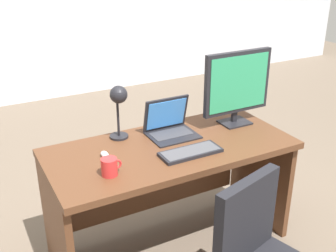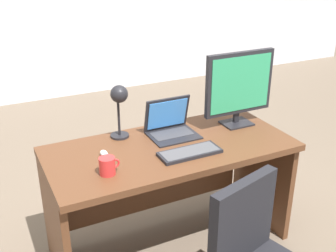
{
  "view_description": "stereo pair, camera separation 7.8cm",
  "coord_description": "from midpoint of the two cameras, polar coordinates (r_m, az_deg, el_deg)",
  "views": [
    {
      "loc": [
        -1.1,
        -2.03,
        1.9
      ],
      "look_at": [
        0.0,
        0.04,
        0.87
      ],
      "focal_mm": 44.67,
      "sensor_mm": 36.0,
      "label": 1
    },
    {
      "loc": [
        -1.03,
        -2.07,
        1.9
      ],
      "look_at": [
        0.0,
        0.04,
        0.87
      ],
      "focal_mm": 44.67,
      "sensor_mm": 36.0,
      "label": 2
    }
  ],
  "objects": [
    {
      "name": "ground",
      "position": [
        4.17,
        -10.09,
        -3.86
      ],
      "size": [
        12.0,
        12.0,
        0.0
      ],
      "primitive_type": "plane",
      "color": "#6B5B4C"
    },
    {
      "name": "laptop",
      "position": [
        2.72,
        -0.71,
        0.43
      ],
      "size": [
        0.31,
        0.25,
        0.24
      ],
      "color": "black",
      "rests_on": "desk"
    },
    {
      "name": "desk_lamp",
      "position": [
        2.59,
        -7.61,
        3.35
      ],
      "size": [
        0.12,
        0.14,
        0.36
      ],
      "color": "black",
      "rests_on": "desk"
    },
    {
      "name": "keyboard",
      "position": [
        2.48,
        2.19,
        -3.59
      ],
      "size": [
        0.38,
        0.15,
        0.02
      ],
      "color": "black",
      "rests_on": "desk"
    },
    {
      "name": "mouse",
      "position": [
        2.48,
        -9.54,
        -3.85
      ],
      "size": [
        0.04,
        0.07,
        0.03
      ],
      "color": "silver",
      "rests_on": "desk"
    },
    {
      "name": "coffee_mug",
      "position": [
        2.27,
        -8.95,
        -5.53
      ],
      "size": [
        0.12,
        0.09,
        0.1
      ],
      "color": "red",
      "rests_on": "desk"
    },
    {
      "name": "desk",
      "position": [
        2.72,
        -0.92,
        -6.44
      ],
      "size": [
        1.53,
        0.71,
        0.75
      ],
      "color": "#56331E",
      "rests_on": "ground"
    },
    {
      "name": "monitor",
      "position": [
        2.83,
        8.66,
        5.63
      ],
      "size": [
        0.5,
        0.16,
        0.51
      ],
      "color": "black",
      "rests_on": "desk"
    }
  ]
}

